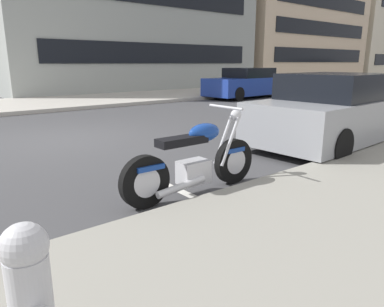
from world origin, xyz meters
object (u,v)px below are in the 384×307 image
Objects in this scene: parked_car_across_street at (335,112)px; car_opposite_curb at (247,84)px; fire_hydrant at (30,289)px; parked_motorcycle at (195,162)px.

parked_car_across_street reaches higher than car_opposite_curb.
parked_car_across_street reaches higher than fire_hydrant.
parked_car_across_street is at bearing 6.51° from parked_motorcycle.
car_opposite_curb is at bearing 50.37° from parked_car_across_street.
parked_motorcycle is 0.50× the size of parked_car_across_street.
parked_motorcycle is at bearing -176.30° from parked_car_across_street.
car_opposite_curb is 5.91× the size of fire_hydrant.
fire_hydrant is at bearing 35.65° from car_opposite_curb.
fire_hydrant is (-6.58, -2.10, -0.13)m from parked_car_across_street.
fire_hydrant is at bearing -145.53° from parked_motorcycle.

